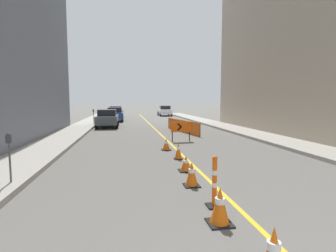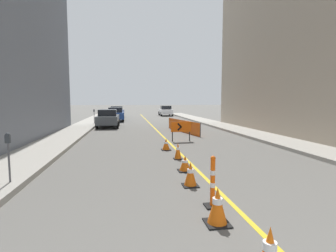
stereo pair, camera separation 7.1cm
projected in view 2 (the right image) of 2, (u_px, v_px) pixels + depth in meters
name	position (u px, v px, depth m)	size (l,w,h in m)	color
lane_stripe	(154.00, 127.00, 23.43)	(0.12, 46.46, 0.01)	gold
sidewalk_left	(81.00, 127.00, 22.46)	(2.21, 46.46, 0.17)	#9E998E
sidewalk_right	(220.00, 125.00, 24.39)	(2.21, 46.46, 0.17)	#9E998E
traffic_cone_second	(217.00, 206.00, 5.00)	(0.47, 0.47, 0.72)	black
traffic_cone_third	(190.00, 174.00, 7.24)	(0.43, 0.43, 0.68)	black
traffic_cone_fourth	(185.00, 164.00, 8.79)	(0.47, 0.47, 0.52)	black
traffic_cone_fifth	(178.00, 151.00, 10.59)	(0.35, 0.35, 0.69)	black
traffic_cone_farthest	(166.00, 144.00, 12.54)	(0.45, 0.45, 0.56)	black
delineator_post_front	(213.00, 185.00, 5.80)	(0.33, 0.33, 1.16)	black
arrow_barricade_primary	(181.00, 128.00, 15.20)	(1.20, 0.16, 1.15)	#EF560C
safety_mesh_fence	(183.00, 126.00, 19.74)	(1.16, 5.85, 0.91)	#EF560C
parked_car_curb_near	(108.00, 118.00, 23.46)	(1.94, 4.32, 1.59)	#474C51
parked_car_curb_mid	(116.00, 114.00, 30.17)	(1.95, 4.36, 1.59)	navy
parked_car_curb_far	(117.00, 112.00, 36.89)	(1.98, 4.37, 1.59)	navy
parked_car_opposite_side	(166.00, 111.00, 41.23)	(1.95, 4.34, 1.59)	silver
parking_meter_near_curb	(8.00, 147.00, 6.99)	(0.12, 0.11, 1.34)	#4C4C51
parking_meter_far_curb	(94.00, 113.00, 25.40)	(0.12, 0.11, 1.39)	#4C4C51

